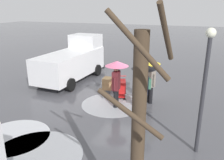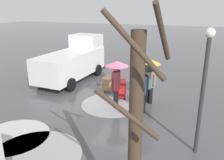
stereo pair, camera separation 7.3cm
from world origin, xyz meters
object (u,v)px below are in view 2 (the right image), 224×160
shopping_cart_vendor (120,87)px  pedestrian_black_side (150,70)px  pedestrian_pink_side (116,73)px  bare_tree_near (135,143)px  pedestrian_white_side (144,77)px  street_lamp (204,81)px  hand_dolly_boxes (108,84)px  cargo_van_parked_right (73,61)px

shopping_cart_vendor → pedestrian_black_side: size_ratio=0.49×
pedestrian_pink_side → bare_tree_near: 6.42m
pedestrian_white_side → street_lamp: 3.37m
bare_tree_near → street_lamp: bare_tree_near is taller
hand_dolly_boxes → pedestrian_white_side: (-2.23, 1.52, 1.07)m
shopping_cart_vendor → street_lamp: bearing=136.7°
bare_tree_near → pedestrian_black_side: bearing=-80.4°
bare_tree_near → hand_dolly_boxes: bearing=-65.0°
hand_dolly_boxes → bare_tree_near: (-3.42, 7.35, 1.68)m
shopping_cart_vendor → hand_dolly_boxes: 0.92m
cargo_van_parked_right → street_lamp: 9.18m
cargo_van_parked_right → pedestrian_white_side: size_ratio=2.53×
pedestrian_pink_side → pedestrian_white_side: 1.25m
pedestrian_white_side → hand_dolly_boxes: bearing=-34.3°
pedestrian_pink_side → pedestrian_black_side: (-1.28, -0.94, 0.00)m
shopping_cart_vendor → pedestrian_white_side: bearing=141.4°
cargo_van_parked_right → hand_dolly_boxes: cargo_van_parked_right is taller
street_lamp → pedestrian_pink_side: bearing=-34.6°
pedestrian_black_side → pedestrian_white_side: size_ratio=1.00×
pedestrian_black_side → pedestrian_white_side: same height
pedestrian_white_side → street_lamp: street_lamp is taller
pedestrian_pink_side → hand_dolly_boxes: bearing=-55.6°
pedestrian_white_side → bare_tree_near: 5.98m
shopping_cart_vendor → cargo_van_parked_right: bearing=-27.0°
cargo_van_parked_right → pedestrian_black_side: cargo_van_parked_right is taller
cargo_van_parked_right → pedestrian_black_side: 5.50m
shopping_cart_vendor → pedestrian_white_side: size_ratio=0.49×
shopping_cart_vendor → pedestrian_white_side: (-1.40, 1.12, 1.00)m
hand_dolly_boxes → pedestrian_pink_side: pedestrian_pink_side is taller
cargo_van_parked_right → hand_dolly_boxes: size_ratio=4.13×
hand_dolly_boxes → pedestrian_pink_side: bearing=124.4°
shopping_cart_vendor → pedestrian_pink_side: 1.46m
hand_dolly_boxes → bare_tree_near: bearing=115.0°
cargo_van_parked_right → bare_tree_near: bare_tree_near is taller
pedestrian_black_side → hand_dolly_boxes: bearing=-12.5°
cargo_van_parked_right → bare_tree_near: (-6.28, 8.83, 1.00)m
pedestrian_white_side → street_lamp: (-2.28, 2.35, 0.80)m
pedestrian_white_side → pedestrian_pink_side: bearing=-3.7°
shopping_cart_vendor → street_lamp: street_lamp is taller
pedestrian_pink_side → pedestrian_white_side: (-1.25, 0.08, -0.01)m
cargo_van_parked_right → pedestrian_white_side: bearing=149.5°
hand_dolly_boxes → pedestrian_pink_side: (-0.98, 1.44, 1.08)m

